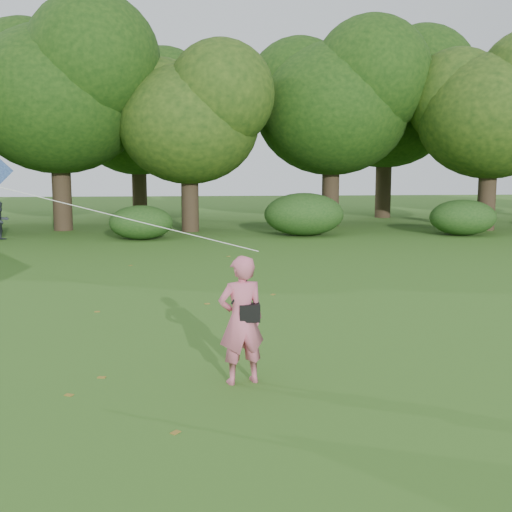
{
  "coord_description": "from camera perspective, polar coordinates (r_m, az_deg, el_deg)",
  "views": [
    {
      "loc": [
        -1.5,
        -9.86,
        3.28
      ],
      "look_at": [
        -0.48,
        2.0,
        1.5
      ],
      "focal_mm": 45.0,
      "sensor_mm": 36.0,
      "label": 1
    }
  ],
  "objects": [
    {
      "name": "bystander_left",
      "position": [
        28.56,
        -21.79,
        2.93
      ],
      "size": [
        0.96,
        0.99,
        1.61
      ],
      "primitive_type": "imported",
      "rotation": [
        0.0,
        0.0,
        0.93
      ],
      "color": "#262C33",
      "rests_on": "ground"
    },
    {
      "name": "crossbody_bag",
      "position": [
        9.41,
        -0.6,
        -4.99
      ],
      "size": [
        0.43,
        0.2,
        0.73
      ],
      "color": "black",
      "rests_on": "ground"
    },
    {
      "name": "tree_line",
      "position": [
        32.98,
        0.63,
        12.54
      ],
      "size": [
        54.7,
        15.3,
        9.48
      ],
      "color": "#3A2D1E",
      "rests_on": "ground"
    },
    {
      "name": "fallen_leaves",
      "position": [
        13.54,
        -5.18,
        -5.53
      ],
      "size": [
        9.69,
        15.85,
        0.01
      ],
      "color": "olive",
      "rests_on": "ground"
    },
    {
      "name": "shrub_band",
      "position": [
        27.58,
        -3.29,
        3.45
      ],
      "size": [
        39.15,
        3.22,
        1.88
      ],
      "color": "#264919",
      "rests_on": "ground"
    },
    {
      "name": "man_kite_flyer",
      "position": [
        9.46,
        -1.32,
        -5.7
      ],
      "size": [
        0.8,
        0.63,
        1.92
      ],
      "primitive_type": "imported",
      "rotation": [
        0.0,
        0.0,
        3.41
      ],
      "color": "#CD607A",
      "rests_on": "ground"
    },
    {
      "name": "ground",
      "position": [
        10.5,
        3.6,
        -9.72
      ],
      "size": [
        100.0,
        100.0,
        0.0
      ],
      "primitive_type": "plane",
      "color": "#265114",
      "rests_on": "ground"
    }
  ]
}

